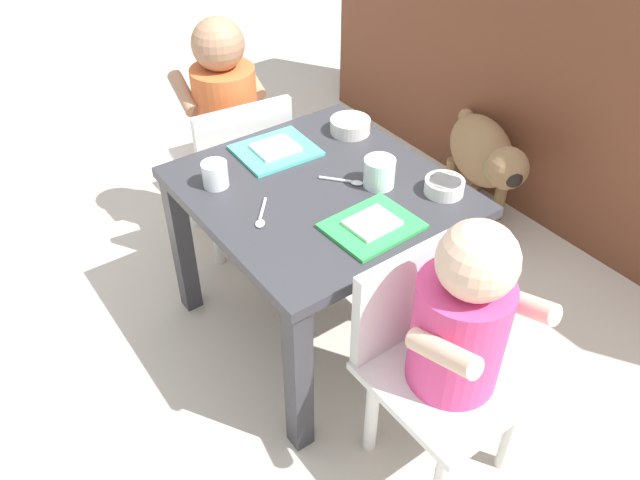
# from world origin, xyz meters

# --- Properties ---
(ground_plane) EXTENTS (7.00, 7.00, 0.00)m
(ground_plane) POSITION_xyz_m (0.00, 0.00, 0.00)
(ground_plane) COLOR beige
(kitchen_cabinet_back) EXTENTS (1.99, 0.34, 0.85)m
(kitchen_cabinet_back) POSITION_xyz_m (0.00, 0.99, 0.43)
(kitchen_cabinet_back) COLOR brown
(kitchen_cabinet_back) RESTS_ON ground
(dining_table) EXTENTS (0.58, 0.54, 0.43)m
(dining_table) POSITION_xyz_m (0.00, 0.00, 0.36)
(dining_table) COLOR #333338
(dining_table) RESTS_ON ground
(seated_child_left) EXTENTS (0.31, 0.31, 0.67)m
(seated_child_left) POSITION_xyz_m (-0.45, 0.02, 0.41)
(seated_child_left) COLOR silver
(seated_child_left) RESTS_ON ground
(seated_child_right) EXTENTS (0.28, 0.28, 0.63)m
(seated_child_right) POSITION_xyz_m (0.45, -0.03, 0.39)
(seated_child_right) COLOR silver
(seated_child_right) RESTS_ON ground
(dog) EXTENTS (0.41, 0.29, 0.32)m
(dog) POSITION_xyz_m (-0.12, 0.71, 0.21)
(dog) COLOR olive
(dog) RESTS_ON ground
(food_tray_left) EXTENTS (0.16, 0.19, 0.02)m
(food_tray_left) POSITION_xyz_m (-0.18, -0.00, 0.44)
(food_tray_left) COLOR #4CC6BC
(food_tray_left) RESTS_ON dining_table
(food_tray_right) EXTENTS (0.15, 0.19, 0.02)m
(food_tray_right) POSITION_xyz_m (0.18, -0.00, 0.44)
(food_tray_right) COLOR green
(food_tray_right) RESTS_ON dining_table
(water_cup_left) EXTENTS (0.06, 0.06, 0.06)m
(water_cup_left) POSITION_xyz_m (-0.14, -0.18, 0.46)
(water_cup_left) COLOR white
(water_cup_left) RESTS_ON dining_table
(water_cup_right) EXTENTS (0.07, 0.07, 0.07)m
(water_cup_right) POSITION_xyz_m (0.07, 0.11, 0.46)
(water_cup_right) COLOR white
(water_cup_right) RESTS_ON dining_table
(veggie_bowl_near) EXTENTS (0.10, 0.10, 0.04)m
(veggie_bowl_near) POSITION_xyz_m (-0.15, 0.20, 0.45)
(veggie_bowl_near) COLOR silver
(veggie_bowl_near) RESTS_ON dining_table
(veggie_bowl_far) EXTENTS (0.09, 0.09, 0.03)m
(veggie_bowl_far) POSITION_xyz_m (0.18, 0.21, 0.45)
(veggie_bowl_far) COLOR white
(veggie_bowl_far) RESTS_ON dining_table
(spoon_by_left_tray) EXTENTS (0.08, 0.07, 0.01)m
(spoon_by_left_tray) POSITION_xyz_m (0.02, -0.16, 0.44)
(spoon_by_left_tray) COLOR silver
(spoon_by_left_tray) RESTS_ON dining_table
(spoon_by_right_tray) EXTENTS (0.08, 0.07, 0.01)m
(spoon_by_right_tray) POSITION_xyz_m (0.02, 0.06, 0.44)
(spoon_by_right_tray) COLOR silver
(spoon_by_right_tray) RESTS_ON dining_table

